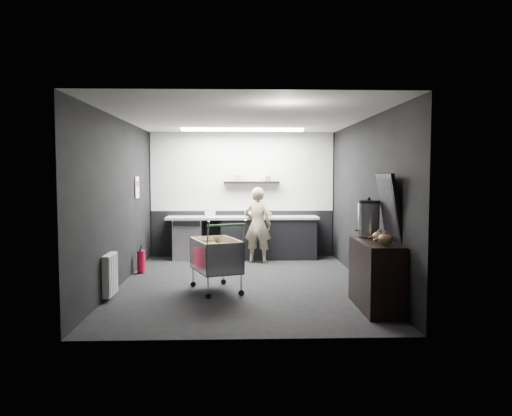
{
  "coord_description": "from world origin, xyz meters",
  "views": [
    {
      "loc": [
        -0.07,
        -8.1,
        1.82
      ],
      "look_at": [
        0.22,
        0.4,
        1.22
      ],
      "focal_mm": 35.0,
      "sensor_mm": 36.0,
      "label": 1
    }
  ],
  "objects": [
    {
      "name": "poster_red_band",
      "position": [
        -1.98,
        1.3,
        1.62
      ],
      "size": [
        0.02,
        0.22,
        0.1
      ],
      "primitive_type": "cube",
      "color": "red",
      "rests_on": "poster"
    },
    {
      "name": "wall_right",
      "position": [
        2.0,
        0.0,
        1.35
      ],
      "size": [
        0.0,
        5.5,
        5.5
      ],
      "primitive_type": "plane",
      "rotation": [
        1.57,
        0.0,
        -1.57
      ],
      "color": "black",
      "rests_on": "floor"
    },
    {
      "name": "white_container",
      "position": [
        -0.68,
        2.37,
        0.99
      ],
      "size": [
        0.23,
        0.19,
        0.18
      ],
      "primitive_type": "cube",
      "rotation": [
        0.0,
        0.0,
        0.16
      ],
      "color": "silver",
      "rests_on": "prep_counter"
    },
    {
      "name": "floor",
      "position": [
        0.0,
        0.0,
        0.0
      ],
      "size": [
        5.5,
        5.5,
        0.0
      ],
      "primitive_type": "plane",
      "color": "black",
      "rests_on": "ground"
    },
    {
      "name": "pink_tub",
      "position": [
        0.34,
        2.42,
        0.99
      ],
      "size": [
        0.18,
        0.18,
        0.18
      ],
      "primitive_type": "cylinder",
      "color": "silver",
      "rests_on": "prep_counter"
    },
    {
      "name": "poster",
      "position": [
        -1.98,
        1.3,
        1.55
      ],
      "size": [
        0.02,
        0.3,
        0.4
      ],
      "primitive_type": "cube",
      "color": "white",
      "rests_on": "wall_left"
    },
    {
      "name": "ceiling",
      "position": [
        0.0,
        0.0,
        2.7
      ],
      "size": [
        5.5,
        5.5,
        0.0
      ],
      "primitive_type": "plane",
      "rotation": [
        3.14,
        0.0,
        0.0
      ],
      "color": "silver",
      "rests_on": "wall_back"
    },
    {
      "name": "fire_extinguisher",
      "position": [
        -1.85,
        0.92,
        0.23
      ],
      "size": [
        0.15,
        0.15,
        0.48
      ],
      "color": "#B60C28",
      "rests_on": "floor"
    },
    {
      "name": "ceiling_strip",
      "position": [
        0.0,
        1.85,
        2.67
      ],
      "size": [
        2.4,
        0.2,
        0.04
      ],
      "primitive_type": "cube",
      "color": "white",
      "rests_on": "ceiling"
    },
    {
      "name": "kitchen_wall_panel",
      "position": [
        0.0,
        2.73,
        1.85
      ],
      "size": [
        3.95,
        0.02,
        1.7
      ],
      "primitive_type": "cube",
      "color": "beige",
      "rests_on": "wall_back"
    },
    {
      "name": "prep_counter",
      "position": [
        0.14,
        2.42,
        0.46
      ],
      "size": [
        3.2,
        0.61,
        0.9
      ],
      "color": "black",
      "rests_on": "floor"
    },
    {
      "name": "wall_back",
      "position": [
        0.0,
        2.75,
        1.35
      ],
      "size": [
        5.5,
        0.0,
        5.5
      ],
      "primitive_type": "plane",
      "rotation": [
        1.57,
        0.0,
        0.0
      ],
      "color": "black",
      "rests_on": "floor"
    },
    {
      "name": "sideboard",
      "position": [
        1.76,
        -1.55,
        0.58
      ],
      "size": [
        0.52,
        1.21,
        1.82
      ],
      "color": "black",
      "rests_on": "floor"
    },
    {
      "name": "dado_panel",
      "position": [
        0.0,
        2.73,
        0.5
      ],
      "size": [
        3.95,
        0.02,
        1.0
      ],
      "primitive_type": "cube",
      "color": "black",
      "rests_on": "wall_back"
    },
    {
      "name": "cardboard_box",
      "position": [
        0.32,
        2.37,
        0.95
      ],
      "size": [
        0.56,
        0.48,
        0.1
      ],
      "primitive_type": "cube",
      "rotation": [
        0.0,
        0.0,
        0.25
      ],
      "color": "#8D6F4B",
      "rests_on": "prep_counter"
    },
    {
      "name": "wall_left",
      "position": [
        -2.0,
        0.0,
        1.35
      ],
      "size": [
        0.0,
        5.5,
        5.5
      ],
      "primitive_type": "plane",
      "rotation": [
        1.57,
        0.0,
        1.57
      ],
      "color": "black",
      "rests_on": "floor"
    },
    {
      "name": "radiator",
      "position": [
        -1.94,
        -0.9,
        0.35
      ],
      "size": [
        0.1,
        0.5,
        0.6
      ],
      "primitive_type": "cube",
      "color": "silver",
      "rests_on": "wall_left"
    },
    {
      "name": "wall_front",
      "position": [
        0.0,
        -2.75,
        1.35
      ],
      "size": [
        5.5,
        0.0,
        5.5
      ],
      "primitive_type": "plane",
      "rotation": [
        -1.57,
        0.0,
        0.0
      ],
      "color": "black",
      "rests_on": "floor"
    },
    {
      "name": "wall_clock",
      "position": [
        1.4,
        2.72,
        2.15
      ],
      "size": [
        0.2,
        0.03,
        0.2
      ],
      "primitive_type": "cylinder",
      "rotation": [
        1.57,
        0.0,
        0.0
      ],
      "color": "silver",
      "rests_on": "wall_back"
    },
    {
      "name": "person",
      "position": [
        0.31,
        1.97,
        0.77
      ],
      "size": [
        0.64,
        0.51,
        1.54
      ],
      "primitive_type": "imported",
      "rotation": [
        0.0,
        0.0,
        2.86
      ],
      "color": "beige",
      "rests_on": "floor"
    },
    {
      "name": "floating_shelf",
      "position": [
        0.2,
        2.62,
        1.62
      ],
      "size": [
        1.2,
        0.22,
        0.04
      ],
      "primitive_type": "cube",
      "color": "black",
      "rests_on": "wall_back"
    },
    {
      "name": "shopping_cart",
      "position": [
        -0.43,
        -0.51,
        0.52
      ],
      "size": [
        0.91,
        1.18,
        1.09
      ],
      "color": "silver",
      "rests_on": "floor"
    }
  ]
}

